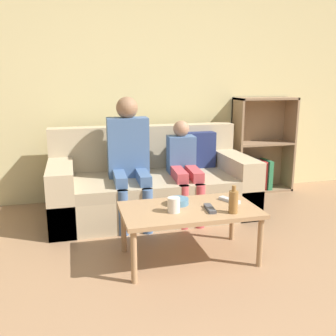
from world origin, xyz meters
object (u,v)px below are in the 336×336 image
(couch, at_px, (152,186))
(person_adult, at_px, (129,152))
(bookshelf, at_px, (258,154))
(cup_near, at_px, (174,205))
(tv_remote_0, at_px, (229,200))
(person_child, at_px, (184,164))
(coffee_table, at_px, (189,213))
(bottle, at_px, (233,201))
(snack_bowl, at_px, (178,201))
(tv_remote_1, at_px, (210,209))

(couch, xyz_separation_m, person_adult, (-0.23, -0.08, 0.36))
(couch, bearing_deg, bookshelf, 17.99)
(couch, height_order, cup_near, couch)
(tv_remote_0, bearing_deg, couch, 84.44)
(person_child, bearing_deg, coffee_table, -99.79)
(cup_near, bearing_deg, coffee_table, 21.92)
(tv_remote_0, bearing_deg, bottle, -135.34)
(cup_near, relative_size, snack_bowl, 0.67)
(snack_bowl, bearing_deg, tv_remote_1, -43.76)
(coffee_table, distance_m, tv_remote_1, 0.15)
(tv_remote_0, bearing_deg, tv_remote_1, -173.46)
(tv_remote_0, height_order, bottle, bottle)
(cup_near, height_order, tv_remote_1, cup_near)
(bottle, bearing_deg, tv_remote_0, 71.89)
(coffee_table, xyz_separation_m, snack_bowl, (-0.06, 0.09, 0.06))
(bookshelf, height_order, bottle, bookshelf)
(couch, distance_m, person_child, 0.38)
(person_child, distance_m, cup_near, 1.01)
(person_child, bearing_deg, tv_remote_1, -91.58)
(coffee_table, xyz_separation_m, tv_remote_0, (0.33, 0.06, 0.05))
(couch, bearing_deg, person_adult, -159.91)
(person_child, height_order, snack_bowl, person_child)
(couch, xyz_separation_m, tv_remote_1, (0.17, -1.09, 0.13))
(person_child, relative_size, cup_near, 8.60)
(tv_remote_1, height_order, bottle, bottle)
(cup_near, distance_m, bottle, 0.40)
(couch, xyz_separation_m, snack_bowl, (-0.01, -0.92, 0.14))
(coffee_table, height_order, person_adult, person_adult)
(person_adult, distance_m, snack_bowl, 0.89)
(cup_near, xyz_separation_m, bottle, (0.38, -0.12, 0.03))
(couch, bearing_deg, snack_bowl, -90.36)
(bookshelf, distance_m, person_adult, 1.67)
(bookshelf, relative_size, person_child, 1.21)
(coffee_table, height_order, tv_remote_1, tv_remote_1)
(coffee_table, relative_size, cup_near, 9.30)
(coffee_table, bearing_deg, person_adult, 106.59)
(person_adult, bearing_deg, snack_bowl, -72.69)
(couch, xyz_separation_m, tv_remote_0, (0.38, -0.96, 0.13))
(tv_remote_1, xyz_separation_m, bottle, (0.13, -0.09, 0.07))
(tv_remote_1, height_order, snack_bowl, snack_bowl)
(person_child, height_order, cup_near, person_child)
(person_child, bearing_deg, snack_bowl, -105.10)
(cup_near, bearing_deg, person_adult, 98.62)
(bookshelf, distance_m, person_child, 1.21)
(person_child, xyz_separation_m, cup_near, (-0.36, -0.94, -0.06))
(cup_near, bearing_deg, couch, 85.80)
(tv_remote_0, distance_m, bottle, 0.25)
(couch, relative_size, tv_remote_1, 10.77)
(bookshelf, height_order, tv_remote_0, bookshelf)
(person_child, bearing_deg, cup_near, -106.18)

